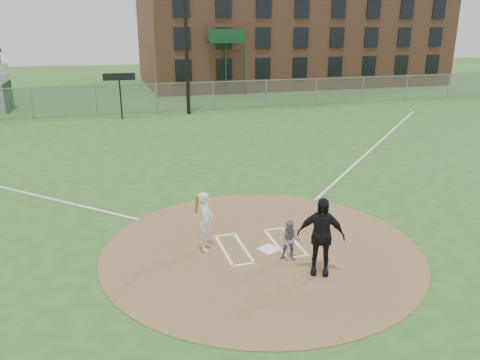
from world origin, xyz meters
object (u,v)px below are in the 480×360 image
object	(u,v)px
umpire	(321,236)
batter_at_plate	(206,221)
home_plate	(269,249)
catcher	(290,241)

from	to	relation	value
umpire	batter_at_plate	xyz separation A→B (m)	(-2.30, 2.04, -0.16)
home_plate	batter_at_plate	distance (m)	1.84
home_plate	catcher	xyz separation A→B (m)	(0.31, -0.67, 0.51)
umpire	batter_at_plate	size ratio (longest dim) A/B	1.07
umpire	batter_at_plate	distance (m)	3.07
catcher	batter_at_plate	xyz separation A→B (m)	(-1.88, 1.24, 0.27)
catcher	umpire	bearing A→B (deg)	-38.48
home_plate	batter_at_plate	world-z (taller)	batter_at_plate
home_plate	catcher	size ratio (longest dim) A/B	0.45
batter_at_plate	home_plate	bearing A→B (deg)	-19.78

